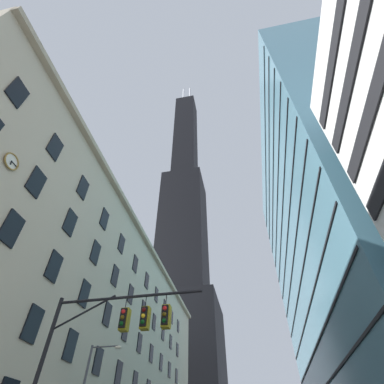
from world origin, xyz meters
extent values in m
cube|color=#BCAF93|center=(-19.63, 26.05, 13.36)|extent=(17.27, 64.10, 26.71)
cube|color=tan|center=(-10.75, 26.05, 26.01)|extent=(0.70, 64.10, 0.60)
cube|color=black|center=(-10.95, 8.00, 8.20)|extent=(0.14, 1.40, 2.20)
cube|color=black|center=(-10.95, 13.00, 8.20)|extent=(0.14, 1.40, 2.20)
cube|color=black|center=(-10.95, 18.00, 8.20)|extent=(0.14, 1.40, 2.20)
cube|color=black|center=(-10.95, 23.00, 8.20)|extent=(0.14, 1.40, 2.20)
cube|color=black|center=(-10.95, 28.00, 8.20)|extent=(0.14, 1.40, 2.20)
cube|color=black|center=(-10.95, 3.00, 12.40)|extent=(0.14, 1.40, 2.20)
cube|color=black|center=(-10.95, 8.00, 12.40)|extent=(0.14, 1.40, 2.20)
cube|color=black|center=(-10.95, 13.00, 12.40)|extent=(0.14, 1.40, 2.20)
cube|color=black|center=(-10.95, 18.00, 12.40)|extent=(0.14, 1.40, 2.20)
cube|color=black|center=(-10.95, 23.00, 12.40)|extent=(0.14, 1.40, 2.20)
cube|color=black|center=(-10.95, 28.00, 12.40)|extent=(0.14, 1.40, 2.20)
cube|color=black|center=(-10.95, 33.00, 12.40)|extent=(0.14, 1.40, 2.20)
cube|color=black|center=(-10.95, 38.00, 12.40)|extent=(0.14, 1.40, 2.20)
cube|color=black|center=(-10.95, 43.00, 12.40)|extent=(0.14, 1.40, 2.20)
cube|color=black|center=(-10.95, 48.00, 12.40)|extent=(0.14, 1.40, 2.20)
cube|color=black|center=(-10.95, 3.00, 16.60)|extent=(0.14, 1.40, 2.20)
cube|color=black|center=(-10.95, 8.00, 16.60)|extent=(0.14, 1.40, 2.20)
cube|color=black|center=(-10.95, 13.00, 16.60)|extent=(0.14, 1.40, 2.20)
cube|color=black|center=(-10.95, 18.00, 16.60)|extent=(0.14, 1.40, 2.20)
cube|color=black|center=(-10.95, 23.00, 16.60)|extent=(0.14, 1.40, 2.20)
cube|color=black|center=(-10.95, 28.00, 16.60)|extent=(0.14, 1.40, 2.20)
cube|color=black|center=(-10.95, 33.00, 16.60)|extent=(0.14, 1.40, 2.20)
cube|color=black|center=(-10.95, 38.00, 16.60)|extent=(0.14, 1.40, 2.20)
cube|color=black|center=(-10.95, 43.00, 16.60)|extent=(0.14, 1.40, 2.20)
cube|color=black|center=(-10.95, 48.00, 16.60)|extent=(0.14, 1.40, 2.20)
cube|color=black|center=(-10.95, -2.00, 20.80)|extent=(0.14, 1.40, 2.20)
cube|color=black|center=(-10.95, 3.00, 20.80)|extent=(0.14, 1.40, 2.20)
cube|color=black|center=(-10.95, 8.00, 20.80)|extent=(0.14, 1.40, 2.20)
cube|color=black|center=(-10.95, 13.00, 20.80)|extent=(0.14, 1.40, 2.20)
cube|color=black|center=(-10.95, 18.00, 20.80)|extent=(0.14, 1.40, 2.20)
cube|color=black|center=(-10.95, 23.00, 20.80)|extent=(0.14, 1.40, 2.20)
cube|color=black|center=(-10.95, 28.00, 20.80)|extent=(0.14, 1.40, 2.20)
cube|color=black|center=(-10.95, 33.00, 20.80)|extent=(0.14, 1.40, 2.20)
cube|color=black|center=(-10.95, 38.00, 20.80)|extent=(0.14, 1.40, 2.20)
cube|color=black|center=(-10.95, 43.00, 20.80)|extent=(0.14, 1.40, 2.20)
cube|color=black|center=(-10.95, 48.00, 20.80)|extent=(0.14, 1.40, 2.20)
torus|color=olive|center=(-10.88, 0.48, 16.04)|extent=(0.11, 1.23, 1.23)
cylinder|color=silver|center=(-10.92, 0.48, 16.04)|extent=(0.05, 1.06, 1.06)
cube|color=black|center=(-10.85, 0.46, 15.90)|extent=(0.03, 0.12, 0.32)
cube|color=black|center=(-10.85, 0.70, 16.03)|extent=(0.03, 0.47, 0.09)
cube|color=black|center=(-19.78, 87.33, 20.65)|extent=(26.24, 26.24, 41.31)
cube|color=black|center=(-19.78, 87.33, 71.35)|extent=(18.37, 18.37, 60.08)
cube|color=black|center=(-19.78, 87.33, 138.94)|extent=(11.81, 11.81, 75.10)
cylinder|color=silver|center=(-22.14, 87.33, 187.75)|extent=(1.20, 1.20, 22.53)
cylinder|color=silver|center=(-17.42, 87.33, 187.75)|extent=(1.20, 1.20, 22.53)
cube|color=black|center=(10.95, -1.14, 15.00)|extent=(0.16, 12.92, 1.10)
cube|color=black|center=(10.95, -1.14, 18.00)|extent=(0.16, 12.92, 1.10)
cube|color=black|center=(10.95, -1.14, 21.00)|extent=(0.16, 12.92, 1.10)
cube|color=teal|center=(18.41, 32.71, 26.96)|extent=(14.83, 48.51, 53.92)
cube|color=black|center=(10.96, 32.71, 12.00)|extent=(0.12, 47.51, 0.24)
cube|color=black|center=(10.96, 32.71, 16.00)|extent=(0.12, 47.51, 0.24)
cube|color=black|center=(10.96, 32.71, 20.00)|extent=(0.12, 47.51, 0.24)
cube|color=black|center=(10.96, 32.71, 24.00)|extent=(0.12, 47.51, 0.24)
cube|color=black|center=(10.96, 32.71, 28.00)|extent=(0.12, 47.51, 0.24)
cube|color=black|center=(10.96, 32.71, 32.00)|extent=(0.12, 47.51, 0.24)
cube|color=black|center=(10.96, 32.71, 36.00)|extent=(0.12, 47.51, 0.24)
cube|color=black|center=(10.96, 32.71, 40.00)|extent=(0.12, 47.51, 0.24)
cube|color=black|center=(10.96, 32.71, 44.00)|extent=(0.12, 47.51, 0.24)
cube|color=black|center=(10.96, 32.71, 48.00)|extent=(0.12, 47.51, 0.24)
cylinder|color=black|center=(-2.64, 3.99, 7.64)|extent=(7.57, 0.14, 0.14)
cylinder|color=black|center=(-4.91, 3.99, 7.04)|extent=(3.11, 0.10, 1.57)
cylinder|color=black|center=(-2.74, 3.99, 7.34)|extent=(0.04, 0.04, 0.60)
cube|color=black|center=(-2.74, 3.99, 6.59)|extent=(0.30, 0.30, 0.90)
cube|color=olive|center=(-2.74, 4.16, 6.59)|extent=(0.40, 0.40, 1.04)
sphere|color=red|center=(-2.74, 3.83, 6.87)|extent=(0.20, 0.20, 0.20)
sphere|color=#4B3A08|center=(-2.74, 3.83, 6.59)|extent=(0.20, 0.20, 0.20)
sphere|color=#083D10|center=(-2.74, 3.83, 6.31)|extent=(0.20, 0.20, 0.20)
cylinder|color=black|center=(-1.70, 3.99, 7.34)|extent=(0.04, 0.04, 0.60)
cube|color=black|center=(-1.70, 3.99, 6.59)|extent=(0.30, 0.30, 0.90)
cube|color=olive|center=(-1.70, 4.16, 6.59)|extent=(0.40, 0.40, 1.04)
sphere|color=#450808|center=(-1.70, 3.83, 6.87)|extent=(0.20, 0.20, 0.20)
sphere|color=yellow|center=(-1.70, 3.83, 6.59)|extent=(0.20, 0.20, 0.20)
sphere|color=#083D10|center=(-1.70, 3.83, 6.31)|extent=(0.20, 0.20, 0.20)
cylinder|color=black|center=(-0.65, 3.99, 7.34)|extent=(0.04, 0.04, 0.60)
cube|color=black|center=(-0.65, 3.99, 6.59)|extent=(0.30, 0.30, 0.90)
cube|color=olive|center=(-0.65, 4.16, 6.59)|extent=(0.40, 0.40, 1.04)
sphere|color=red|center=(-0.65, 3.83, 6.87)|extent=(0.20, 0.20, 0.20)
sphere|color=#4B3A08|center=(-0.65, 3.83, 6.59)|extent=(0.20, 0.20, 0.20)
sphere|color=#083D10|center=(-0.65, 3.83, 6.31)|extent=(0.20, 0.20, 0.20)
cylinder|color=#47474C|center=(-7.99, 13.03, 7.96)|extent=(2.16, 0.10, 0.10)
ellipsoid|color=#EFE5C6|center=(-6.91, 13.03, 7.86)|extent=(0.56, 0.32, 0.24)
camera|label=1|loc=(3.28, -9.26, 1.62)|focal=26.60mm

